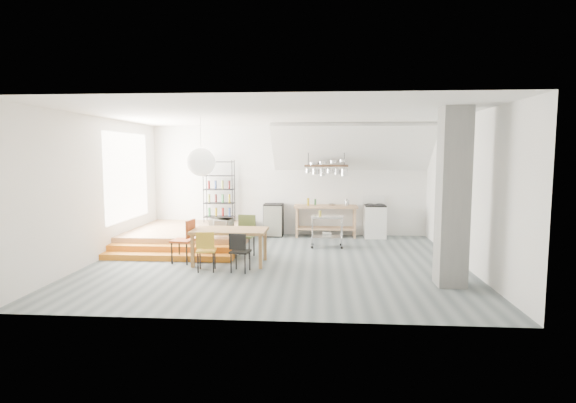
# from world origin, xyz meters

# --- Properties ---
(floor) EXTENTS (8.00, 8.00, 0.00)m
(floor) POSITION_xyz_m (0.00, 0.00, 0.00)
(floor) COLOR #555F62
(floor) RESTS_ON ground
(wall_back) EXTENTS (8.00, 0.04, 3.20)m
(wall_back) POSITION_xyz_m (0.00, 3.50, 1.60)
(wall_back) COLOR silver
(wall_back) RESTS_ON ground
(wall_left) EXTENTS (0.04, 7.00, 3.20)m
(wall_left) POSITION_xyz_m (-4.00, 0.00, 1.60)
(wall_left) COLOR silver
(wall_left) RESTS_ON ground
(wall_right) EXTENTS (0.04, 7.00, 3.20)m
(wall_right) POSITION_xyz_m (4.00, 0.00, 1.60)
(wall_right) COLOR silver
(wall_right) RESTS_ON ground
(ceiling) EXTENTS (8.00, 7.00, 0.02)m
(ceiling) POSITION_xyz_m (0.00, 0.00, 3.20)
(ceiling) COLOR white
(ceiling) RESTS_ON wall_back
(slope_ceiling) EXTENTS (4.40, 1.44, 1.32)m
(slope_ceiling) POSITION_xyz_m (1.80, 2.90, 2.55)
(slope_ceiling) COLOR white
(slope_ceiling) RESTS_ON wall_back
(window_pane) EXTENTS (0.02, 2.50, 2.20)m
(window_pane) POSITION_xyz_m (-3.98, 1.50, 1.80)
(window_pane) COLOR white
(window_pane) RESTS_ON wall_left
(platform) EXTENTS (3.00, 3.00, 0.40)m
(platform) POSITION_xyz_m (-2.50, 2.00, 0.20)
(platform) COLOR #9A704D
(platform) RESTS_ON ground
(step_lower) EXTENTS (3.00, 0.35, 0.13)m
(step_lower) POSITION_xyz_m (-2.50, 0.05, 0.07)
(step_lower) COLOR orange
(step_lower) RESTS_ON ground
(step_upper) EXTENTS (3.00, 0.35, 0.27)m
(step_upper) POSITION_xyz_m (-2.50, 0.40, 0.13)
(step_upper) COLOR orange
(step_upper) RESTS_ON ground
(concrete_column) EXTENTS (0.50, 0.50, 3.20)m
(concrete_column) POSITION_xyz_m (3.30, -1.50, 1.60)
(concrete_column) COLOR slate
(concrete_column) RESTS_ON ground
(kitchen_counter) EXTENTS (1.80, 0.60, 0.91)m
(kitchen_counter) POSITION_xyz_m (1.10, 3.15, 0.63)
(kitchen_counter) COLOR #9A704D
(kitchen_counter) RESTS_ON ground
(stove) EXTENTS (0.60, 0.60, 1.18)m
(stove) POSITION_xyz_m (2.50, 3.16, 0.48)
(stove) COLOR white
(stove) RESTS_ON ground
(pot_rack) EXTENTS (1.20, 0.50, 1.43)m
(pot_rack) POSITION_xyz_m (1.13, 2.92, 1.98)
(pot_rack) COLOR #432E1A
(pot_rack) RESTS_ON ceiling
(wire_shelving) EXTENTS (0.88, 0.38, 1.80)m
(wire_shelving) POSITION_xyz_m (-2.00, 3.20, 1.33)
(wire_shelving) COLOR black
(wire_shelving) RESTS_ON platform
(microwave_shelf) EXTENTS (0.60, 0.40, 0.16)m
(microwave_shelf) POSITION_xyz_m (-1.40, 0.75, 0.55)
(microwave_shelf) COLOR #9A704D
(microwave_shelf) RESTS_ON platform
(paper_lantern) EXTENTS (0.60, 0.60, 0.60)m
(paper_lantern) POSITION_xyz_m (-1.60, -0.20, 2.20)
(paper_lantern) COLOR white
(paper_lantern) RESTS_ON ceiling
(dining_table) EXTENTS (1.60, 0.91, 0.76)m
(dining_table) POSITION_xyz_m (-1.00, -0.20, 0.68)
(dining_table) COLOR brown
(dining_table) RESTS_ON ground
(chair_mustard) EXTENTS (0.42, 0.42, 0.83)m
(chair_mustard) POSITION_xyz_m (-1.35, -0.91, 0.50)
(chair_mustard) COLOR #BD8E20
(chair_mustard) RESTS_ON ground
(chair_black) EXTENTS (0.42, 0.42, 0.81)m
(chair_black) POSITION_xyz_m (-0.67, -0.92, 0.48)
(chair_black) COLOR black
(chair_black) RESTS_ON ground
(chair_olive) EXTENTS (0.50, 0.50, 0.96)m
(chair_olive) POSITION_xyz_m (-0.79, 0.52, 0.57)
(chair_olive) COLOR #4F5E2C
(chair_olive) RESTS_ON ground
(chair_red) EXTENTS (0.50, 0.50, 0.95)m
(chair_red) POSITION_xyz_m (-1.97, -0.21, 0.57)
(chair_red) COLOR #AD4318
(chair_red) RESTS_ON ground
(rolling_cart) EXTENTS (0.82, 0.46, 0.80)m
(rolling_cart) POSITION_xyz_m (1.12, 1.69, 0.52)
(rolling_cart) COLOR silver
(rolling_cart) RESTS_ON ground
(mini_fridge) EXTENTS (0.55, 0.55, 0.94)m
(mini_fridge) POSITION_xyz_m (-0.41, 3.20, 0.47)
(mini_fridge) COLOR black
(mini_fridge) RESTS_ON ground
(microwave) EXTENTS (0.58, 0.47, 0.28)m
(microwave) POSITION_xyz_m (-1.40, 0.75, 0.70)
(microwave) COLOR beige
(microwave) RESTS_ON microwave_shelf
(bowl) EXTENTS (0.25, 0.25, 0.05)m
(bowl) POSITION_xyz_m (1.28, 3.10, 0.94)
(bowl) COLOR silver
(bowl) RESTS_ON kitchen_counter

